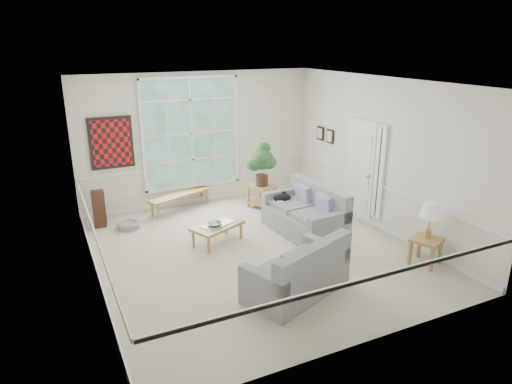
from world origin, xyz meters
TOP-DOWN VIEW (x-y plane):
  - floor at (0.00, 0.00)m, footprint 5.50×6.00m
  - ceiling at (0.00, 0.00)m, footprint 5.50×6.00m
  - wall_back at (0.00, 3.00)m, footprint 5.50×0.02m
  - wall_front at (0.00, -3.00)m, footprint 5.50×0.02m
  - wall_left at (-2.75, 0.00)m, footprint 0.02×6.00m
  - wall_right at (2.75, 0.00)m, footprint 0.02×6.00m
  - window_back at (-0.20, 2.96)m, footprint 2.30×0.08m
  - entry_door at (2.71, 0.60)m, footprint 0.08×0.90m
  - door_sidelight at (2.71, -0.03)m, footprint 0.08×0.26m
  - wall_art at (-1.95, 2.95)m, footprint 0.90×0.06m
  - wall_frame_near at (2.71, 1.75)m, footprint 0.04×0.26m
  - wall_frame_far at (2.71, 2.15)m, footprint 0.04×0.26m
  - loveseat_right at (1.19, 0.30)m, footprint 1.04×1.84m
  - loveseat_front at (-0.08, -1.58)m, footprint 1.82×1.36m
  - coffee_table at (-0.50, 0.62)m, footprint 1.11×0.88m
  - pewter_bowl at (-0.56, 0.59)m, footprint 0.37×0.37m
  - window_bench at (-0.61, 2.65)m, footprint 1.56×0.84m
  - end_table at (1.11, 2.02)m, footprint 0.71×0.71m
  - houseplant at (1.08, 1.96)m, footprint 0.79×0.79m
  - side_table at (2.38, -1.71)m, footprint 0.61×0.61m
  - table_lamp at (2.43, -1.69)m, footprint 0.49×0.49m
  - pet_bed at (-1.90, 2.05)m, footprint 0.55×0.55m
  - floor_speaker at (-2.40, 2.39)m, footprint 0.26×0.22m
  - cat at (1.04, 0.92)m, footprint 0.41×0.31m

SIDE VIEW (x-z plane):
  - floor at x=0.00m, z-range -0.01..0.00m
  - pet_bed at x=-1.90m, z-range 0.00..0.13m
  - window_bench at x=-0.61m, z-range 0.00..0.36m
  - coffee_table at x=-0.50m, z-range 0.00..0.37m
  - side_table at x=2.38m, z-range 0.00..0.47m
  - end_table at x=1.11m, z-range 0.00..0.53m
  - floor_speaker at x=-2.40m, z-range 0.00..0.78m
  - pewter_bowl at x=-0.56m, z-range 0.37..0.45m
  - loveseat_front at x=-0.08m, z-range 0.00..0.88m
  - loveseat_right at x=1.19m, z-range 0.00..0.96m
  - cat at x=1.04m, z-range 0.49..0.67m
  - table_lamp at x=2.43m, z-range 0.47..1.10m
  - houseplant at x=1.08m, z-range 0.53..1.51m
  - entry_door at x=2.71m, z-range 0.00..2.10m
  - door_sidelight at x=2.71m, z-range 0.20..2.10m
  - wall_back at x=0.00m, z-range 0.00..3.00m
  - wall_front at x=0.00m, z-range 0.00..3.00m
  - wall_left at x=-2.75m, z-range 0.00..3.00m
  - wall_right at x=2.75m, z-range 0.00..3.00m
  - wall_frame_near at x=2.71m, z-range 1.39..1.71m
  - wall_frame_far at x=2.71m, z-range 1.39..1.71m
  - wall_art at x=-1.95m, z-range 1.05..2.15m
  - window_back at x=-0.20m, z-range 0.45..2.85m
  - ceiling at x=0.00m, z-range 2.99..3.01m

